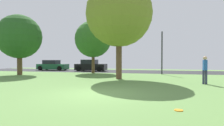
% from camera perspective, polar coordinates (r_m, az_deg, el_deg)
% --- Properties ---
extents(ground_plane, '(44.00, 44.00, 0.00)m').
position_cam_1_polar(ground_plane, '(8.82, -5.19, -9.40)').
color(ground_plane, '#5B8442').
extents(road_strip, '(44.00, 6.40, 0.01)m').
position_cam_1_polar(road_strip, '(24.44, 6.69, -2.56)').
color(road_strip, '#28282B').
rests_on(road_strip, ground_plane).
extents(oak_tree_center, '(5.39, 5.39, 8.00)m').
position_cam_1_polar(oak_tree_center, '(15.74, 2.11, 14.70)').
color(oak_tree_center, brown).
rests_on(oak_tree_center, ground_plane).
extents(oak_tree_left, '(4.44, 4.44, 6.11)m').
position_cam_1_polar(oak_tree_left, '(21.48, -26.26, 7.13)').
color(oak_tree_left, brown).
rests_on(oak_tree_left, ground_plane).
extents(oak_tree_right, '(4.20, 4.20, 6.00)m').
position_cam_1_polar(oak_tree_right, '(21.91, -5.75, 7.19)').
color(oak_tree_right, brown).
rests_on(oak_tree_right, ground_plane).
extents(person_catcher, '(0.30, 0.32, 1.81)m').
position_cam_1_polar(person_catcher, '(13.52, 26.33, -1.49)').
color(person_catcher, '#2D334C').
rests_on(person_catcher, ground_plane).
extents(frisbee_disc, '(0.27, 0.27, 0.03)m').
position_cam_1_polar(frisbee_disc, '(6.46, 19.54, -13.33)').
color(frisbee_disc, orange).
rests_on(frisbee_disc, ground_plane).
extents(parked_car_green, '(4.31, 1.93, 1.45)m').
position_cam_1_polar(parked_car_green, '(28.44, -17.57, -0.74)').
color(parked_car_green, '#195633').
rests_on(parked_car_green, ground_plane).
extents(parked_car_black, '(4.09, 2.04, 1.53)m').
position_cam_1_polar(parked_car_black, '(25.49, -6.47, -0.84)').
color(parked_car_black, black).
rests_on(parked_car_black, ground_plane).
extents(street_lamp_post, '(0.14, 0.14, 4.50)m').
position_cam_1_polar(street_lamp_post, '(20.45, 14.89, 2.96)').
color(street_lamp_post, '#2D2D33').
rests_on(street_lamp_post, ground_plane).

